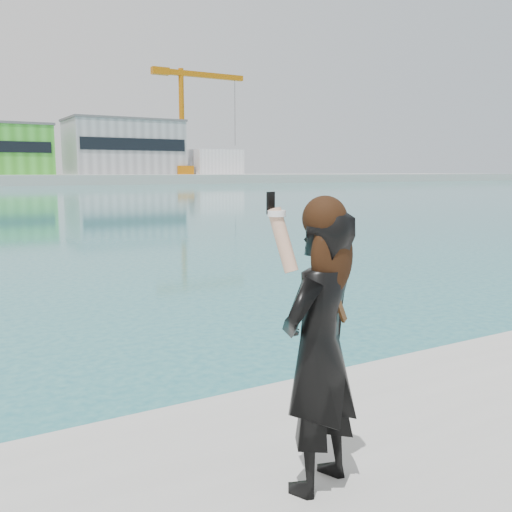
{
  "coord_description": "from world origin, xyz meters",
  "views": [
    {
      "loc": [
        -1.68,
        -2.96,
        2.6
      ],
      "look_at": [
        0.18,
        0.21,
        2.06
      ],
      "focal_mm": 40.0,
      "sensor_mm": 36.0,
      "label": 1
    }
  ],
  "objects": [
    {
      "name": "warehouse_grey_right",
      "position": [
        40.0,
        127.98,
        8.26
      ],
      "size": [
        25.5,
        15.35,
        12.5
      ],
      "color": "gray",
      "rests_on": "far_quay"
    },
    {
      "name": "ancillary_shed",
      "position": [
        62.0,
        126.0,
        5.0
      ],
      "size": [
        12.0,
        10.0,
        6.0
      ],
      "primitive_type": "cube",
      "color": "silver",
      "rests_on": "far_quay"
    },
    {
      "name": "dock_crane",
      "position": [
        53.2,
        122.0,
        15.07
      ],
      "size": [
        23.0,
        4.0,
        24.0
      ],
      "color": "#C86B0B",
      "rests_on": "far_quay"
    },
    {
      "name": "flagpole_right",
      "position": [
        22.09,
        121.0,
        6.54
      ],
      "size": [
        1.28,
        0.16,
        8.0
      ],
      "color": "silver",
      "rests_on": "far_quay"
    },
    {
      "name": "woman",
      "position": [
        0.18,
        -0.49,
        1.66
      ],
      "size": [
        0.69,
        0.57,
        1.7
      ],
      "rotation": [
        0.0,
        0.0,
        3.51
      ],
      "color": "black",
      "rests_on": "near_quay"
    }
  ]
}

